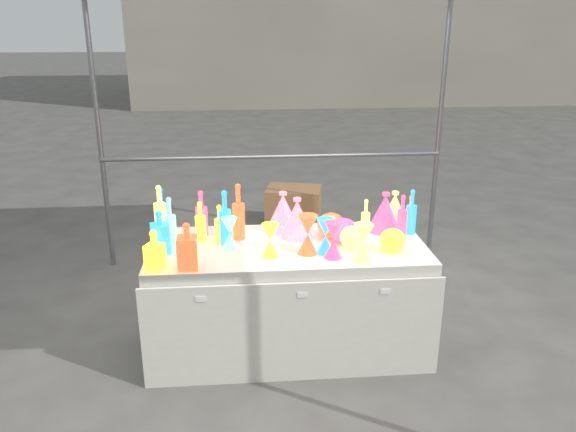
{
  "coord_description": "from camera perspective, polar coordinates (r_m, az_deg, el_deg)",
  "views": [
    {
      "loc": [
        -0.29,
        -3.4,
        2.14
      ],
      "look_at": [
        0.0,
        0.0,
        0.95
      ],
      "focal_mm": 35.0,
      "sensor_mm": 36.0,
      "label": 1
    }
  ],
  "objects": [
    {
      "name": "hourglass_1",
      "position": [
        3.46,
        4.66,
        -2.45
      ],
      "size": [
        0.12,
        0.12,
        0.23
      ],
      "primitive_type": null,
      "rotation": [
        0.0,
        0.0,
        0.06
      ],
      "color": "blue",
      "rests_on": "display_table"
    },
    {
      "name": "globe_0",
      "position": [
        3.62,
        10.58,
        -2.54
      ],
      "size": [
        0.2,
        0.2,
        0.13
      ],
      "primitive_type": null,
      "rotation": [
        0.0,
        0.0,
        0.23
      ],
      "color": "#EF4C16",
      "rests_on": "display_table"
    },
    {
      "name": "lampshade_3",
      "position": [
        4.03,
        10.77,
        0.68
      ],
      "size": [
        0.29,
        0.29,
        0.26
      ],
      "primitive_type": null,
      "rotation": [
        0.0,
        0.0,
        0.42
      ],
      "color": "teal",
      "rests_on": "display_table"
    },
    {
      "name": "globe_3",
      "position": [
        3.72,
        5.66,
        -1.6
      ],
      "size": [
        0.2,
        0.2,
        0.14
      ],
      "primitive_type": null,
      "rotation": [
        0.0,
        0.0,
        0.1
      ],
      "color": "blue",
      "rests_on": "display_table"
    },
    {
      "name": "hourglass_4",
      "position": [
        3.46,
        -1.83,
        -2.5
      ],
      "size": [
        0.13,
        0.13,
        0.21
      ],
      "primitive_type": null,
      "rotation": [
        0.0,
        0.0,
        0.26
      ],
      "color": "#EF4C16",
      "rests_on": "display_table"
    },
    {
      "name": "hourglass_0",
      "position": [
        3.51,
        2.0,
        -1.89
      ],
      "size": [
        0.17,
        0.17,
        0.25
      ],
      "primitive_type": null,
      "rotation": [
        0.0,
        0.0,
        0.41
      ],
      "color": "orange",
      "rests_on": "display_table"
    },
    {
      "name": "lampshade_1",
      "position": [
        3.89,
        -0.51,
        0.5
      ],
      "size": [
        0.28,
        0.28,
        0.28
      ],
      "primitive_type": null,
      "rotation": [
        0.0,
        0.0,
        -0.23
      ],
      "color": "#FFAD35",
      "rests_on": "display_table"
    },
    {
      "name": "bottle_1",
      "position": [
        3.98,
        -12.71,
        0.69
      ],
      "size": [
        0.09,
        0.09,
        0.31
      ],
      "primitive_type": null,
      "rotation": [
        0.0,
        0.0,
        -0.21
      ],
      "color": "#177E25",
      "rests_on": "display_table"
    },
    {
      "name": "bottle_8",
      "position": [
        3.92,
        12.43,
        0.44
      ],
      "size": [
        0.09,
        0.09,
        0.32
      ],
      "primitive_type": null,
      "rotation": [
        0.0,
        0.0,
        -0.24
      ],
      "color": "#177E25",
      "rests_on": "display_table"
    },
    {
      "name": "bottle_10",
      "position": [
        3.85,
        11.51,
        0.01
      ],
      "size": [
        0.08,
        0.08,
        0.3
      ],
      "primitive_type": null,
      "rotation": [
        0.0,
        0.0,
        0.17
      ],
      "color": "blue",
      "rests_on": "display_table"
    },
    {
      "name": "hourglass_3",
      "position": [
        3.61,
        -5.95,
        -1.76
      ],
      "size": [
        0.12,
        0.12,
        0.21
      ],
      "primitive_type": null,
      "rotation": [
        0.0,
        0.0,
        -0.12
      ],
      "color": "#B92567",
      "rests_on": "display_table"
    },
    {
      "name": "bottle_6",
      "position": [
        3.69,
        -6.95,
        -0.82
      ],
      "size": [
        0.09,
        0.09,
        0.27
      ],
      "primitive_type": null,
      "rotation": [
        0.0,
        0.0,
        -0.34
      ],
      "color": "#EF4C16",
      "rests_on": "display_table"
    },
    {
      "name": "bottle_3",
      "position": [
        3.85,
        -8.79,
        0.31
      ],
      "size": [
        0.08,
        0.08,
        0.31
      ],
      "primitive_type": null,
      "rotation": [
        0.0,
        0.0,
        -0.03
      ],
      "color": "blue",
      "rests_on": "display_table"
    },
    {
      "name": "display_table",
      "position": [
        3.83,
        0.01,
        -8.21
      ],
      "size": [
        1.84,
        0.83,
        0.75
      ],
      "color": "silver",
      "rests_on": "ground"
    },
    {
      "name": "hourglass_5",
      "position": [
        3.52,
        3.83,
        -2.03
      ],
      "size": [
        0.13,
        0.13,
        0.23
      ],
      "primitive_type": null,
      "rotation": [
        0.0,
        0.0,
        0.11
      ],
      "color": "#177E25",
      "rests_on": "display_table"
    },
    {
      "name": "decanter_2",
      "position": [
        3.61,
        -12.88,
        -1.57
      ],
      "size": [
        0.13,
        0.13,
        0.28
      ],
      "primitive_type": null,
      "rotation": [
        0.0,
        0.0,
        0.21
      ],
      "color": "#177E25",
      "rests_on": "display_table"
    },
    {
      "name": "lampshade_2",
      "position": [
        3.94,
        9.83,
        0.42
      ],
      "size": [
        0.27,
        0.27,
        0.28
      ],
      "primitive_type": null,
      "rotation": [
        0.0,
        0.0,
        -0.16
      ],
      "color": "blue",
      "rests_on": "display_table"
    },
    {
      "name": "bottle_5",
      "position": [
        3.65,
        -11.88,
        -0.68
      ],
      "size": [
        0.09,
        0.09,
        0.34
      ],
      "primitive_type": null,
      "rotation": [
        0.0,
        0.0,
        0.15
      ],
      "color": "#B92567",
      "rests_on": "display_table"
    },
    {
      "name": "cardboard_box_flat",
      "position": [
        6.41,
        0.58,
        -0.04
      ],
      "size": [
        0.62,
        0.46,
        0.05
      ],
      "primitive_type": "cube",
      "rotation": [
        0.0,
        0.0,
        0.06
      ],
      "color": "#A5744A",
      "rests_on": "ground"
    },
    {
      "name": "hourglass_2",
      "position": [
        3.43,
        7.67,
        -2.72
      ],
      "size": [
        0.15,
        0.15,
        0.24
      ],
      "primitive_type": null,
      "rotation": [
        0.0,
        0.0,
        -0.35
      ],
      "color": "teal",
      "rests_on": "display_table"
    },
    {
      "name": "bottle_2",
      "position": [
        3.74,
        -5.05,
        0.45
      ],
      "size": [
        0.11,
        0.11,
        0.38
      ],
      "primitive_type": null,
      "rotation": [
        0.0,
        0.0,
        -0.39
      ],
      "color": "orange",
      "rests_on": "display_table"
    },
    {
      "name": "globe_2",
      "position": [
        3.8,
        4.39,
        -1.07
      ],
      "size": [
        0.22,
        0.22,
        0.15
      ],
      "primitive_type": null,
      "rotation": [
        0.0,
        0.0,
        -0.23
      ],
      "color": "orange",
      "rests_on": "display_table"
    },
    {
      "name": "cardboard_box_closed",
      "position": [
        6.16,
        0.56,
        0.97
      ],
      "size": [
        0.66,
        0.54,
        0.42
      ],
      "primitive_type": "cube",
      "rotation": [
        0.0,
        0.0,
        -0.22
      ],
      "color": "#A5744A",
      "rests_on": "ground"
    },
    {
      "name": "globe_1",
      "position": [
        3.64,
        6.53,
        -2.27
      ],
      "size": [
        0.17,
        0.17,
        0.13
      ],
      "primitive_type": null,
      "rotation": [
        0.0,
        0.0,
        0.05
      ],
      "color": "teal",
      "rests_on": "display_table"
    },
    {
      "name": "bottle_11",
      "position": [
        3.81,
        7.88,
        -0.21
      ],
      "size": [
        0.06,
        0.06,
        0.27
      ],
      "primitive_type": null,
      "rotation": [
        0.0,
        0.0,
        -0.08
      ],
      "color": "teal",
      "rests_on": "display_table"
    },
    {
      "name": "decanter_0",
      "position": [
        3.38,
        -13.42,
        -3.36
      ],
      "size": [
        0.13,
        0.13,
        0.25
      ],
      "primitive_type": null,
      "rotation": [
        0.0,
        0.0,
        -0.41
      ],
      "color": "#EF4C16",
      "rests_on": "display_table"
    },
    {
      "name": "ground",
      "position": [
        4.03,
        0.0,
        -12.88
      ],
      "size": [
        80.0,
        80.0,
        0.0
      ],
      "primitive_type": "plane",
      "color": "slate",
      "rests_on": "ground"
    },
    {
      "name": "bottle_9",
      "position": [
        3.95,
        12.29,
        0.22
      ],
      "size": [
        0.08,
        0.08,
        0.26
      ],
      "primitive_type": null,
      "rotation": [
        0.0,
        0.0,
        -0.4
      ],
      "color": "orange",
      "rests_on": "display_table"
    },
    {
      "name": "lampshade_0",
      "position": [
        3.78,
        0.94,
        -0.14
      ],
      "size": [
        0.31,
        0.31,
        0.27
      ],
      "primitive_type": null,
      "rotation": [
        0.0,
        0.0,
        -0.44
      ],
      "color": "#FFAD35",
      "rests_on": "display_table"
    },
    {
      "name": "decanter_1",
      "position": [
        3.34,
        -10.18,
        -2.99
      ],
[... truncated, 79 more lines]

